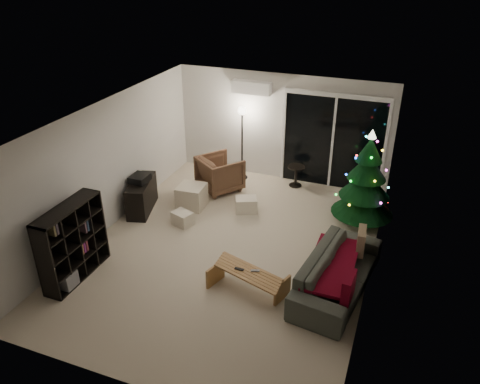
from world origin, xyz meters
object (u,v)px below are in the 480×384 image
object	(u,v)px
bookshelf	(65,240)
sofa	(337,273)
coffee_table	(248,281)
christmas_tree	(366,178)
media_cabinet	(142,196)
armchair	(220,173)

from	to	relation	value
bookshelf	sofa	world-z (taller)	bookshelf
coffee_table	christmas_tree	xyz separation A→B (m)	(1.39, 2.83, 0.79)
media_cabinet	sofa	size ratio (longest dim) A/B	0.48
armchair	media_cabinet	bearing A→B (deg)	87.62
armchair	coffee_table	bearing A→B (deg)	156.39
bookshelf	coffee_table	bearing A→B (deg)	16.73
bookshelf	sofa	size ratio (longest dim) A/B	0.60
media_cabinet	armchair	size ratio (longest dim) A/B	1.21
bookshelf	media_cabinet	bearing A→B (deg)	94.72
bookshelf	sofa	xyz separation A→B (m)	(4.30, 1.18, -0.34)
bookshelf	christmas_tree	bearing A→B (deg)	43.05
bookshelf	armchair	world-z (taller)	bookshelf
bookshelf	media_cabinet	world-z (taller)	bookshelf
armchair	christmas_tree	size ratio (longest dim) A/B	0.45
media_cabinet	christmas_tree	xyz separation A→B (m)	(4.38, 1.13, 0.65)
media_cabinet	bookshelf	bearing A→B (deg)	-106.13
coffee_table	sofa	bearing A→B (deg)	40.34
armchair	coffee_table	world-z (taller)	armchair
sofa	armchair	bearing A→B (deg)	58.56
armchair	sofa	size ratio (longest dim) A/B	0.40
media_cabinet	coffee_table	xyz separation A→B (m)	(2.98, -1.69, -0.14)
media_cabinet	armchair	world-z (taller)	armchair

